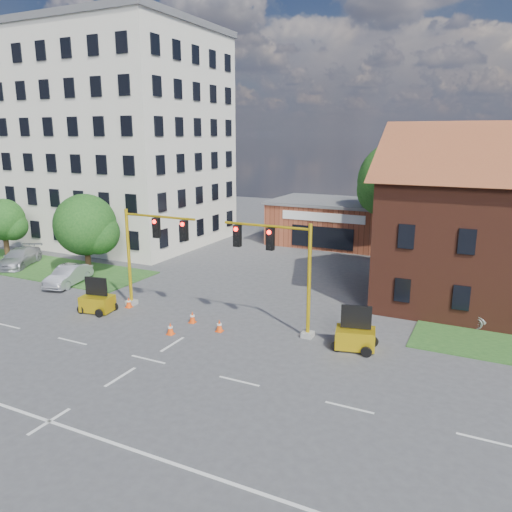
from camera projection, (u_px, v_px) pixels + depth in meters
name	position (u px, v px, depth m)	size (l,w,h in m)	color
ground	(148.00, 359.00, 24.22)	(120.00, 120.00, 0.00)	#414244
grass_verge_nw	(30.00, 265.00, 41.49)	(22.00, 6.00, 0.08)	#204A1B
lane_markings	(105.00, 387.00, 21.60)	(60.00, 36.00, 0.01)	silver
office_block	(119.00, 138.00, 49.44)	(18.40, 15.40, 20.60)	beige
brick_shop	(335.00, 222.00, 49.87)	(12.40, 8.40, 4.30)	brown
tree_large	(403.00, 185.00, 43.41)	(7.51, 7.16, 10.20)	#392314
tree_nw_front	(88.00, 227.00, 38.46)	(4.99, 4.75, 6.24)	#392314
tree_nw_rear	(6.00, 221.00, 43.28)	(3.80, 3.62, 5.27)	#392314
signal_mast_west	(149.00, 248.00, 30.39)	(5.30, 0.60, 6.20)	gray
signal_mast_east	(280.00, 264.00, 26.67)	(5.30, 0.60, 6.20)	gray
trailer_west	(97.00, 302.00, 30.54)	(2.05, 1.54, 2.12)	gold
trailer_east	(355.00, 336.00, 25.24)	(2.20, 1.71, 2.23)	gold
cone_a	(129.00, 302.00, 31.45)	(0.40, 0.40, 0.70)	#E6430C
cone_b	(192.00, 317.00, 28.89)	(0.40, 0.40, 0.70)	#E6430C
cone_c	(170.00, 329.00, 27.19)	(0.40, 0.40, 0.70)	#E6430C
cone_d	(219.00, 326.00, 27.60)	(0.40, 0.40, 0.70)	#E6430C
pickup_white	(454.00, 308.00, 29.33)	(2.28, 4.94, 1.37)	silver
sedan_silver_front	(68.00, 275.00, 36.10)	(1.51, 4.32, 1.42)	#AEAFB6
sedan_silver_rear	(19.00, 257.00, 41.27)	(2.06, 5.07, 1.47)	#AEAFB6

